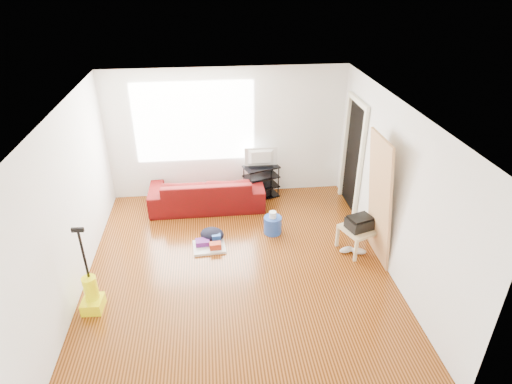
{
  "coord_description": "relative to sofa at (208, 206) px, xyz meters",
  "views": [
    {
      "loc": [
        -0.31,
        -5.15,
        4.15
      ],
      "look_at": [
        0.34,
        0.6,
        0.99
      ],
      "focal_mm": 30.0,
      "sensor_mm": 36.0,
      "label": 1
    }
  ],
  "objects": [
    {
      "name": "sofa",
      "position": [
        0.0,
        0.0,
        0.0
      ],
      "size": [
        2.13,
        0.83,
        0.62
      ],
      "primitive_type": "imported",
      "rotation": [
        0.0,
        0.0,
        3.14
      ],
      "color": "#380A08",
      "rests_on": "ground"
    },
    {
      "name": "sneakers",
      "position": [
        2.29,
        -1.75,
        0.05
      ],
      "size": [
        0.44,
        0.23,
        0.1
      ],
      "rotation": [
        0.0,
        0.0,
        -0.2
      ],
      "color": "silver",
      "rests_on": "ground"
    },
    {
      "name": "side_table",
      "position": [
        2.39,
        -1.65,
        0.34
      ],
      "size": [
        0.65,
        0.65,
        0.41
      ],
      "rotation": [
        0.0,
        0.0,
        0.38
      ],
      "color": "#C4AE8E",
      "rests_on": "ground"
    },
    {
      "name": "toilet_paper",
      "position": [
        1.1,
        -1.02,
        0.21
      ],
      "size": [
        0.12,
        0.12,
        0.11
      ],
      "primitive_type": "cylinder",
      "color": "white",
      "rests_on": "bucket"
    },
    {
      "name": "tv",
      "position": [
        1.06,
        0.27,
        0.84
      ],
      "size": [
        0.63,
        0.08,
        0.36
      ],
      "primitive_type": "imported",
      "rotation": [
        0.0,
        0.0,
        3.14
      ],
      "color": "black",
      "rests_on": "tv_stand"
    },
    {
      "name": "door_panel",
      "position": [
        2.57,
        -1.84,
        0.0
      ],
      "size": [
        0.25,
        0.81,
        2.02
      ],
      "primitive_type": "cube",
      "rotation": [
        0.0,
        -0.1,
        0.0
      ],
      "color": "tan",
      "rests_on": "ground"
    },
    {
      "name": "cleaning_tray",
      "position": [
        0.02,
        -1.34,
        0.06
      ],
      "size": [
        0.54,
        0.45,
        0.19
      ],
      "rotation": [
        0.0,
        0.0,
        0.07
      ],
      "color": "silver",
      "rests_on": "ground"
    },
    {
      "name": "printer",
      "position": [
        2.39,
        -1.65,
        0.51
      ],
      "size": [
        0.47,
        0.41,
        0.21
      ],
      "rotation": [
        0.0,
        0.0,
        0.32
      ],
      "color": "black",
      "rests_on": "side_table"
    },
    {
      "name": "bucket",
      "position": [
        1.1,
        -1.02,
        0.0
      ],
      "size": [
        0.35,
        0.35,
        0.31
      ],
      "primitive_type": "cylinder",
      "rotation": [
        0.0,
        0.0,
        0.15
      ],
      "color": "#2045A7",
      "rests_on": "ground"
    },
    {
      "name": "vacuum",
      "position": [
        -1.56,
        -2.55,
        0.23
      ],
      "size": [
        0.28,
        0.31,
        1.26
      ],
      "rotation": [
        0.0,
        0.0,
        -0.05
      ],
      "color": "#FFFC04",
      "rests_on": "ground"
    },
    {
      "name": "backpack",
      "position": [
        0.06,
        -1.13,
        0.0
      ],
      "size": [
        0.49,
        0.44,
        0.22
      ],
      "primitive_type": "ellipsoid",
      "rotation": [
        0.0,
        0.0,
        -0.35
      ],
      "color": "black",
      "rests_on": "ground"
    },
    {
      "name": "tv_stand",
      "position": [
        1.06,
        0.27,
        0.34
      ],
      "size": [
        0.74,
        0.56,
        0.66
      ],
      "rotation": [
        0.0,
        0.0,
        0.31
      ],
      "color": "black",
      "rests_on": "ground"
    },
    {
      "name": "room",
      "position": [
        0.51,
        -1.8,
        1.25
      ],
      "size": [
        4.51,
        5.01,
        2.51
      ],
      "color": "#3D1C05",
      "rests_on": "ground"
    }
  ]
}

